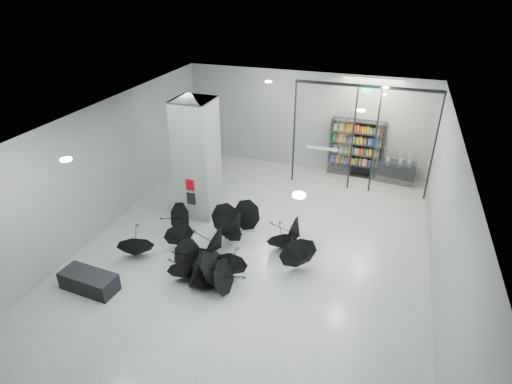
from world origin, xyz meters
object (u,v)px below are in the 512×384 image
(column, at_px, (197,159))
(shop_counter, at_px, (396,172))
(bookshelf, at_px, (356,148))
(umbrella_cluster, at_px, (220,251))
(bench, at_px, (89,281))

(column, relative_size, shop_counter, 2.82)
(bookshelf, bearing_deg, column, -131.75)
(column, bearing_deg, umbrella_cluster, -53.50)
(bench, xyz_separation_m, bookshelf, (5.74, 9.33, 0.91))
(bookshelf, height_order, umbrella_cluster, bookshelf)
(column, height_order, bench, column)
(bench, bearing_deg, shop_counter, 55.96)
(bench, height_order, umbrella_cluster, umbrella_cluster)
(umbrella_cluster, bearing_deg, shop_counter, 56.50)
(column, height_order, shop_counter, column)
(bookshelf, bearing_deg, umbrella_cluster, -109.78)
(column, xyz_separation_m, bookshelf, (4.68, 4.75, -0.84))
(shop_counter, relative_size, umbrella_cluster, 0.24)
(bookshelf, distance_m, shop_counter, 1.80)
(column, height_order, umbrella_cluster, column)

